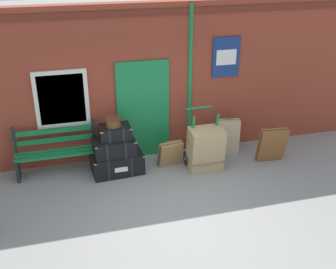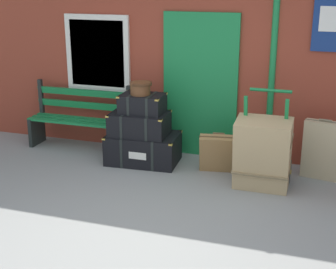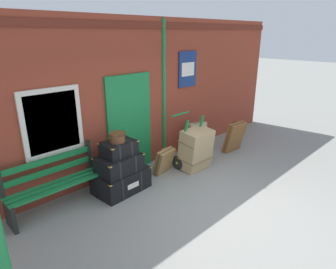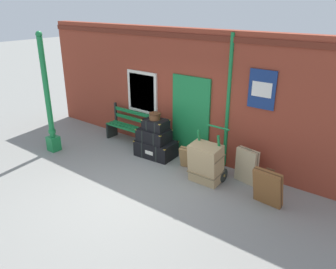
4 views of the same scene
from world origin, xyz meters
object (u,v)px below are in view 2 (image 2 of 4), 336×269
(steamer_trunk_base, at_px, (143,148))
(suitcase_charcoal, at_px, (218,153))
(platform_bench, at_px, (80,120))
(suitcase_beige, at_px, (322,150))
(round_hatbox, at_px, (140,87))
(steamer_trunk_middle, at_px, (139,124))
(porters_trolley, at_px, (264,163))
(large_brown_trunk, at_px, (263,153))
(steamer_trunk_top, at_px, (142,104))

(steamer_trunk_base, distance_m, suitcase_charcoal, 1.10)
(suitcase_charcoal, bearing_deg, platform_bench, 171.54)
(suitcase_beige, bearing_deg, round_hatbox, -175.62)
(steamer_trunk_middle, distance_m, porters_trolley, 1.82)
(steamer_trunk_base, relative_size, large_brown_trunk, 1.14)
(porters_trolley, bearing_deg, suitcase_charcoal, 166.22)
(platform_bench, relative_size, large_brown_trunk, 1.74)
(steamer_trunk_base, height_order, steamer_trunk_top, steamer_trunk_top)
(steamer_trunk_top, xyz_separation_m, large_brown_trunk, (1.75, -0.39, -0.41))
(porters_trolley, bearing_deg, platform_bench, 170.34)
(suitcase_beige, bearing_deg, steamer_trunk_base, -175.49)
(suitcase_beige, bearing_deg, suitcase_charcoal, -170.23)
(platform_bench, height_order, steamer_trunk_middle, platform_bench)
(steamer_trunk_base, bearing_deg, large_brown_trunk, -12.15)
(porters_trolley, bearing_deg, steamer_trunk_top, 173.19)
(steamer_trunk_base, relative_size, steamer_trunk_top, 1.69)
(platform_bench, xyz_separation_m, porters_trolley, (2.89, -0.49, -0.17))
(platform_bench, xyz_separation_m, steamer_trunk_top, (1.14, -0.28, 0.43))
(steamer_trunk_top, xyz_separation_m, porters_trolley, (1.75, -0.21, -0.60))
(large_brown_trunk, distance_m, suitcase_beige, 0.91)
(porters_trolley, distance_m, large_brown_trunk, 0.26)
(platform_bench, xyz_separation_m, round_hatbox, (1.12, -0.29, 0.66))
(steamer_trunk_base, bearing_deg, suitcase_beige, 4.51)
(platform_bench, xyz_separation_m, large_brown_trunk, (2.89, -0.67, 0.02))
(steamer_trunk_middle, xyz_separation_m, large_brown_trunk, (1.79, -0.35, -0.12))
(platform_bench, relative_size, round_hatbox, 5.30)
(large_brown_trunk, bearing_deg, suitcase_beige, 38.66)
(steamer_trunk_base, height_order, suitcase_beige, suitcase_beige)
(steamer_trunk_middle, height_order, suitcase_charcoal, steamer_trunk_middle)
(platform_bench, xyz_separation_m, steamer_trunk_base, (1.15, -0.29, -0.23))
(platform_bench, height_order, suitcase_charcoal, platform_bench)
(platform_bench, distance_m, suitcase_beige, 3.61)
(large_brown_trunk, bearing_deg, suitcase_charcoal, 152.47)
(steamer_trunk_top, relative_size, suitcase_beige, 0.76)
(platform_bench, bearing_deg, porters_trolley, -9.66)
(round_hatbox, bearing_deg, large_brown_trunk, -12.07)
(steamer_trunk_base, relative_size, steamer_trunk_middle, 1.26)
(steamer_trunk_top, bearing_deg, steamer_trunk_middle, -138.58)
(platform_bench, distance_m, steamer_trunk_base, 1.21)
(steamer_trunk_middle, bearing_deg, suitcase_beige, 4.91)
(steamer_trunk_top, bearing_deg, large_brown_trunk, -12.45)
(steamer_trunk_base, xyz_separation_m, suitcase_charcoal, (1.10, -0.04, 0.06))
(steamer_trunk_top, relative_size, large_brown_trunk, 0.67)
(large_brown_trunk, bearing_deg, round_hatbox, 167.93)
(suitcase_beige, bearing_deg, steamer_trunk_middle, -175.09)
(steamer_trunk_middle, distance_m, suitcase_charcoal, 1.18)
(steamer_trunk_middle, bearing_deg, platform_bench, 164.05)
(steamer_trunk_base, relative_size, suitcase_charcoal, 1.88)
(suitcase_beige, bearing_deg, porters_trolley, -151.18)
(steamer_trunk_middle, relative_size, suitcase_charcoal, 1.49)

